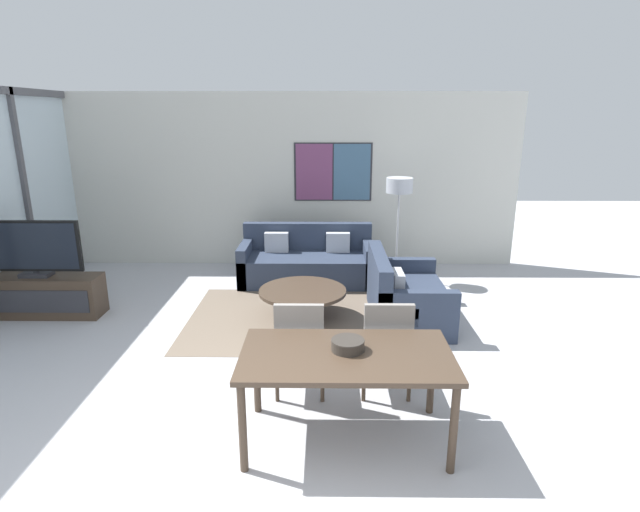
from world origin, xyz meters
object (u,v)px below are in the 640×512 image
Objects in this scene: coffee_table at (303,297)px; television at (32,249)px; sofa_side at (402,298)px; dining_table at (346,362)px; floor_lamp at (399,192)px; tv_console at (40,296)px; fruit_bowl at (348,344)px; sofa_main at (307,263)px; dining_chair_left at (300,343)px; dining_chair_centre at (386,343)px.

television is at bearing 178.66° from coffee_table.
dining_table is at bearing 161.83° from sofa_side.
dining_table is at bearing -33.31° from television.
tv_console is at bearing -162.81° from floor_lamp.
fruit_bowl reaches higher than coffee_table.
sofa_main is (3.31, 1.43, 0.02)m from tv_console.
coffee_table is (-0.00, -1.50, 0.01)m from sofa_main.
sofa_side is at bearing -0.48° from coffee_table.
television is 3.36m from coffee_table.
television reaches higher than dining_chair_left.
coffee_table is 0.69× the size of floor_lamp.
floor_lamp reaches higher than television.
dining_chair_left is (0.06, -1.74, 0.22)m from coffee_table.
television is 4.47m from fruit_bowl.
dining_table is 4.07m from floor_lamp.
dining_chair_centre reaches higher than coffee_table.
floor_lamp is at bearing 48.21° from coffee_table.
dining_table is 0.14m from fruit_bowl.
sofa_main is at bearing 23.32° from television.
dining_chair_left is (-0.38, 0.64, -0.15)m from dining_table.
television is 4.91m from floor_lamp.
tv_console is 6.04× the size of fruit_bowl.
sofa_main is at bearing 104.25° from dining_chair_centre.
television reaches higher than sofa_main.
dining_chair_centre is at bearing -75.75° from sofa_main.
dining_chair_left is at bearing 123.55° from fruit_bowl.
dining_chair_left is (0.06, -3.25, 0.23)m from sofa_main.
dining_table is at bearing -59.27° from dining_chair_left.
dining_chair_centre is (4.13, -1.81, 0.25)m from tv_console.
dining_chair_left is (3.37, -1.82, -0.36)m from television.
television is 1.30× the size of dining_chair_centre.
tv_console is at bearing 178.67° from coffee_table.
dining_table is at bearing -33.30° from tv_console.
sofa_main is 1.74m from floor_lamp.
television is 4.49m from dining_table.
dining_chair_centre is (-0.40, -1.72, 0.23)m from sofa_side.
tv_console is 1.67× the size of dining_chair_left.
sofa_side is 0.89× the size of dining_table.
dining_chair_left is at bearing -89.00° from sofa_main.
fruit_bowl is at bearing 161.72° from sofa_side.
dining_table is (0.44, -3.89, 0.39)m from sofa_main.
sofa_main is at bearing 38.83° from sofa_side.
tv_console is 0.96× the size of dining_table.
dining_table is 1.02× the size of floor_lamp.
sofa_side is (1.22, -1.51, -0.00)m from sofa_main.
dining_chair_centre reaches higher than tv_console.
dining_chair_left is 3.62× the size of fruit_bowl.
coffee_table is (3.31, -0.08, -0.58)m from television.
dining_chair_centre is (0.82, -1.73, 0.22)m from coffee_table.
tv_console is at bearing 88.90° from sofa_side.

